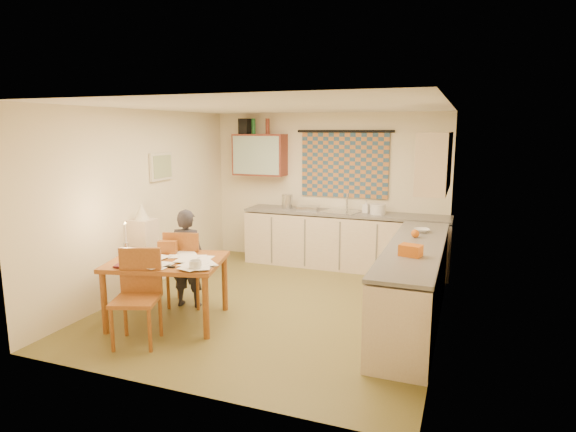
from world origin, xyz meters
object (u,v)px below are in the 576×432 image
at_px(counter_right, 414,284).
at_px(stove, 403,314).
at_px(person, 187,258).
at_px(chair_far, 187,282).
at_px(counter_back, 344,240).
at_px(dining_table, 168,290).
at_px(shelf_stand, 144,257).

bearing_deg(counter_right, stove, -90.00).
bearing_deg(person, stove, 160.72).
relative_size(counter_right, chair_far, 2.99).
relative_size(counter_back, dining_table, 2.26).
relative_size(counter_back, stove, 3.71).
distance_m(stove, person, 2.79).
bearing_deg(shelf_stand, chair_far, -10.68).
xyz_separation_m(person, shelf_stand, (-0.79, 0.17, -0.11)).
distance_m(dining_table, chair_far, 0.56).
distance_m(counter_back, counter_right, 2.30).
bearing_deg(dining_table, chair_far, 85.17).
height_order(counter_right, person, person).
relative_size(person, shelf_stand, 1.20).
relative_size(counter_right, shelf_stand, 2.83).
xyz_separation_m(counter_right, dining_table, (-2.69, -1.02, -0.07)).
bearing_deg(person, chair_far, -53.17).
distance_m(counter_right, dining_table, 2.87).
xyz_separation_m(dining_table, shelf_stand, (-0.85, 0.69, 0.14)).
height_order(stove, shelf_stand, shelf_stand).
xyz_separation_m(counter_back, stove, (1.31, -2.85, -0.01)).
bearing_deg(dining_table, stove, -12.99).
xyz_separation_m(counter_back, shelf_stand, (-2.23, -2.22, 0.07)).
relative_size(dining_table, person, 1.16).
xyz_separation_m(dining_table, person, (-0.06, 0.52, 0.25)).
bearing_deg(counter_back, counter_right, -55.37).
height_order(stove, dining_table, stove).
bearing_deg(shelf_stand, dining_table, -38.96).
relative_size(chair_far, shelf_stand, 0.95).
bearing_deg(stove, chair_far, 170.05).
distance_m(stove, dining_table, 2.69).
distance_m(stove, chair_far, 2.82).
relative_size(chair_far, person, 0.79).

